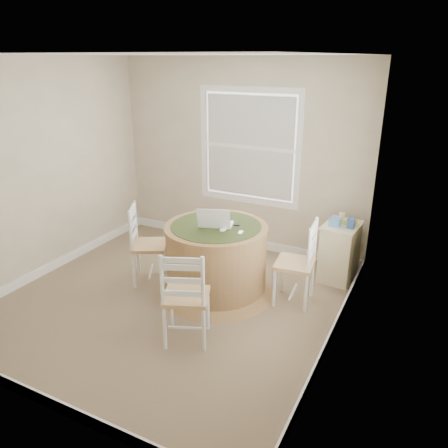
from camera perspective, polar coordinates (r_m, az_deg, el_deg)
The scene contains 14 objects.
room at distance 4.57m, azimuth -4.69°, elevation 4.64°, with size 3.64×3.64×2.64m.
round_table at distance 4.98m, azimuth -1.01°, elevation -4.29°, with size 1.34×1.34×0.83m.
chair_left at distance 5.30m, azimuth -9.75°, elevation -2.70°, with size 0.42×0.40×0.95m, color white, non-canonical shape.
chair_near at distance 4.18m, azimuth -4.97°, elevation -9.35°, with size 0.42×0.40×0.95m, color white, non-canonical shape.
chair_right at distance 4.84m, azimuth 9.22°, elevation -5.07°, with size 0.42×0.40×0.95m, color white, non-canonical shape.
laptop at distance 4.82m, azimuth -1.12°, elevation 0.12°, with size 0.44×0.41×0.25m.
mouse at distance 4.70m, azimuth -0.14°, elevation -0.75°, with size 0.07×0.11×0.04m, color white.
phone at distance 4.65m, azimuth 2.18°, elevation -1.14°, with size 0.04×0.09×0.02m, color #B7BABF.
keys at distance 4.84m, azimuth 1.70°, elevation -0.15°, with size 0.06×0.05×0.03m, color black.
corner_chest at distance 5.51m, azimuth 14.82°, elevation -3.50°, with size 0.44×0.57×0.72m.
tissue_box at distance 5.29m, azimuth 14.41°, elevation 0.28°, with size 0.12×0.12×0.10m, color #5E9CD8.
box_yellow at distance 5.39m, azimuth 16.03°, elevation 0.28°, with size 0.15×0.10×0.06m, color gold.
box_blue at distance 5.27m, azimuth 16.17°, elevation 0.12°, with size 0.08×0.08×0.12m, color #315694.
cup_cream at distance 5.50m, azimuth 15.14°, elevation 0.94°, with size 0.07×0.07×0.09m, color beige.
Camera 1 is at (2.47, -3.57, 2.58)m, focal length 35.00 mm.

